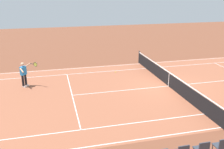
{
  "coord_description": "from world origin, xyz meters",
  "views": [
    {
      "loc": [
        7.48,
        14.31,
        6.13
      ],
      "look_at": [
        3.72,
        -0.68,
        0.9
      ],
      "focal_mm": 40.44,
      "sensor_mm": 36.0,
      "label": 1
    }
  ],
  "objects": [
    {
      "name": "tennis_player_near",
      "position": [
        9.27,
        -2.26,
        0.93
      ],
      "size": [
        1.15,
        0.75,
        1.7
      ],
      "color": "black",
      "rests_on": "ground_plane"
    },
    {
      "name": "ground_plane",
      "position": [
        0.0,
        0.0,
        0.0
      ],
      "size": [
        60.0,
        60.0,
        0.0
      ],
      "primitive_type": "plane",
      "color": "brown"
    },
    {
      "name": "court_line_markings",
      "position": [
        0.0,
        0.0,
        0.0
      ],
      "size": [
        23.85,
        11.05,
        0.01
      ],
      "color": "white",
      "rests_on": "ground_plane"
    },
    {
      "name": "spectator_chair_0",
      "position": [
        1.47,
        7.41,
        0.52
      ],
      "size": [
        0.44,
        0.44,
        0.88
      ],
      "color": "#38383D",
      "rests_on": "ground_plane"
    },
    {
      "name": "court_slab",
      "position": [
        0.0,
        0.0,
        0.0
      ],
      "size": [
        24.2,
        11.4,
        0.0
      ],
      "primitive_type": "cube",
      "color": "#935138",
      "rests_on": "ground_plane"
    },
    {
      "name": "tennis_ball",
      "position": [
        2.69,
        -3.68,
        0.03
      ],
      "size": [
        0.07,
        0.07,
        0.07
      ],
      "primitive_type": "sphere",
      "color": "#CCE01E",
      "rests_on": "ground_plane"
    },
    {
      "name": "tennis_net",
      "position": [
        0.0,
        0.0,
        0.49
      ],
      "size": [
        0.1,
        11.7,
        1.08
      ],
      "color": "#2D2D33",
      "rests_on": "ground_plane"
    },
    {
      "name": "spectator_chair_1",
      "position": [
        2.31,
        7.41,
        0.52
      ],
      "size": [
        0.44,
        0.44,
        0.88
      ],
      "color": "#38383D",
      "rests_on": "ground_plane"
    }
  ]
}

